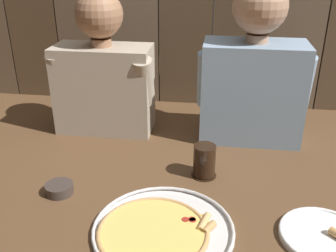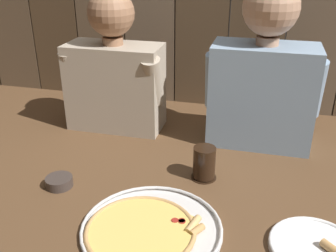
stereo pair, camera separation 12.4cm
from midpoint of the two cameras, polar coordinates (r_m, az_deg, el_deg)
name	(u,v)px [view 1 (the left image)]	position (r m, az deg, el deg)	size (l,w,h in m)	color
ground_plane	(160,190)	(1.25, -4.05, -9.47)	(3.20, 3.20, 0.00)	brown
pizza_tray	(160,230)	(1.09, -4.62, -15.03)	(0.39, 0.39, 0.03)	silver
dinner_plate	(324,236)	(1.12, 18.91, -15.06)	(0.24, 0.24, 0.03)	white
drinking_glass	(204,161)	(1.29, 2.60, -5.23)	(0.09, 0.09, 0.11)	black
dipping_bowl	(59,188)	(1.29, -18.32, -8.69)	(0.09, 0.09, 0.03)	#3D332D
diner_left	(103,68)	(1.58, -11.76, 8.29)	(0.42, 0.20, 0.57)	#B2A38E
diner_right	(254,67)	(1.49, 10.16, 8.50)	(0.42, 0.20, 0.62)	#849EB7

